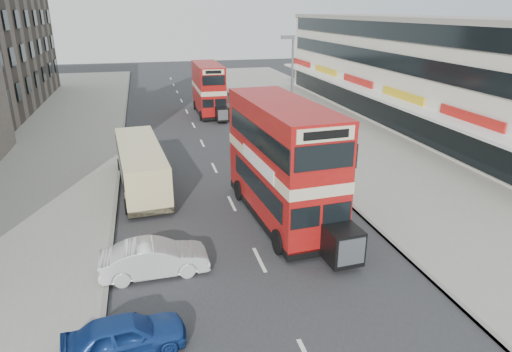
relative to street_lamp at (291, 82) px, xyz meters
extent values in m
plane|color=#28282B|center=(-6.52, -18.00, -4.78)|extent=(160.00, 160.00, 0.00)
cube|color=#28282B|center=(-6.52, 2.00, -4.78)|extent=(12.00, 90.00, 0.01)
cube|color=gray|center=(5.48, 2.00, -4.71)|extent=(12.00, 90.00, 0.15)
cube|color=gray|center=(-18.52, 2.00, -4.71)|extent=(12.00, 90.00, 0.15)
cube|color=gray|center=(-12.62, 2.00, -4.71)|extent=(0.20, 90.00, 0.16)
cube|color=gray|center=(-0.42, 2.00, -4.71)|extent=(0.20, 90.00, 0.16)
cube|color=silver|center=(13.48, 4.00, -0.28)|extent=(8.00, 46.00, 9.00)
cube|color=black|center=(9.43, 4.00, -3.18)|extent=(0.10, 44.00, 2.40)
cube|color=gray|center=(13.48, 4.00, 4.32)|extent=(8.20, 46.20, 0.40)
cube|color=white|center=(8.58, 4.00, -1.78)|extent=(1.80, 44.00, 0.20)
cylinder|color=slate|center=(0.08, 0.00, -0.78)|extent=(0.16, 0.16, 8.00)
cube|color=slate|center=(-0.32, 0.00, 3.22)|extent=(1.00, 0.20, 0.25)
cube|color=black|center=(-4.45, -12.25, -4.39)|extent=(3.42, 9.10, 0.39)
cube|color=maroon|center=(-4.45, -12.25, -3.06)|extent=(3.40, 9.10, 2.45)
cube|color=beige|center=(-4.45, -12.25, -1.66)|extent=(3.44, 9.14, 0.50)
cube|color=maroon|center=(-4.45, -12.25, -0.32)|extent=(3.40, 9.10, 2.34)
cube|color=maroon|center=(-4.45, -12.25, 0.94)|extent=(3.42, 9.12, 0.28)
cube|color=black|center=(-3.40, -17.32, -3.78)|extent=(1.43, 1.43, 1.45)
cube|color=black|center=(-4.42, 12.47, -4.46)|extent=(2.39, 7.50, 0.33)
cube|color=maroon|center=(-4.42, 12.47, -3.33)|extent=(2.37, 7.50, 2.06)
cube|color=beige|center=(-4.42, 12.47, -2.16)|extent=(2.41, 7.54, 0.42)
cube|color=maroon|center=(-4.42, 12.47, -1.04)|extent=(2.37, 7.50, 1.97)
cube|color=maroon|center=(-4.42, 12.47, 0.02)|extent=(2.39, 7.52, 0.23)
cube|color=black|center=(-3.85, 8.16, -3.94)|extent=(1.13, 1.13, 1.22)
cube|color=black|center=(-11.16, -6.46, -4.42)|extent=(3.06, 9.26, 0.36)
cube|color=beige|center=(-11.16, -6.46, -3.37)|extent=(3.04, 9.26, 2.37)
imported|color=navy|center=(-11.81, -20.24, -4.16)|extent=(3.84, 1.96, 1.25)
imported|color=silver|center=(-10.79, -16.00, -4.09)|extent=(4.23, 1.56, 1.38)
imported|color=#A13310|center=(-1.93, -0.69, -4.06)|extent=(5.14, 2.51, 1.44)
imported|color=#D95B15|center=(-1.04, 3.66, -4.18)|extent=(4.58, 2.48, 1.22)
imported|color=#59A1B3|center=(-1.01, 12.64, -4.07)|extent=(4.27, 1.96, 1.42)
imported|color=gray|center=(1.24, -2.61, -3.70)|extent=(0.80, 0.65, 1.88)
imported|color=gray|center=(-1.98, 1.81, -4.38)|extent=(0.56, 1.56, 0.81)
imported|color=black|center=(-1.98, 1.81, -3.50)|extent=(0.68, 0.45, 1.86)
camera|label=1|loc=(-10.64, -31.91, 5.10)|focal=31.52mm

